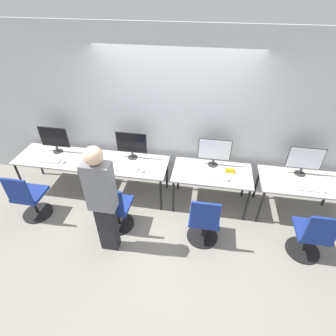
% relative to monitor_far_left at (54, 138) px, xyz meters
% --- Properties ---
extents(ground_plane, '(20.00, 20.00, 0.00)m').
position_rel_monitor_far_left_xyz_m(ground_plane, '(2.10, -0.50, -0.98)').
color(ground_plane, gray).
extents(wall_back, '(12.00, 0.05, 2.80)m').
position_rel_monitor_far_left_xyz_m(wall_back, '(2.10, 0.32, 0.42)').
color(wall_back, '#B7BCC1').
rests_on(wall_back, ground_plane).
extents(desk_far_left, '(1.29, 0.69, 0.70)m').
position_rel_monitor_far_left_xyz_m(desk_far_left, '(0.00, -0.15, -0.35)').
color(desk_far_left, '#BCB7AD').
rests_on(desk_far_left, ground_plane).
extents(monitor_far_left, '(0.53, 0.17, 0.49)m').
position_rel_monitor_far_left_xyz_m(monitor_far_left, '(0.00, 0.00, 0.00)').
color(monitor_far_left, '#2D2D2D').
rests_on(monitor_far_left, desk_far_left).
extents(keyboard_far_left, '(0.38, 0.14, 0.02)m').
position_rel_monitor_far_left_xyz_m(keyboard_far_left, '(0.00, -0.31, -0.27)').
color(keyboard_far_left, silver).
rests_on(keyboard_far_left, desk_far_left).
extents(mouse_far_left, '(0.06, 0.09, 0.03)m').
position_rel_monitor_far_left_xyz_m(mouse_far_left, '(0.27, -0.31, -0.26)').
color(mouse_far_left, silver).
rests_on(mouse_far_left, desk_far_left).
extents(office_chair_far_left, '(0.48, 0.48, 0.92)m').
position_rel_monitor_far_left_xyz_m(office_chair_far_left, '(-0.07, -0.95, -0.60)').
color(office_chair_far_left, black).
rests_on(office_chair_far_left, ground_plane).
extents(desk_left, '(1.29, 0.69, 0.70)m').
position_rel_monitor_far_left_xyz_m(desk_left, '(1.40, -0.15, -0.35)').
color(desk_left, '#BCB7AD').
rests_on(desk_left, ground_plane).
extents(monitor_left, '(0.53, 0.17, 0.49)m').
position_rel_monitor_far_left_xyz_m(monitor_left, '(1.40, 0.04, 0.00)').
color(monitor_left, '#2D2D2D').
rests_on(monitor_left, desk_left).
extents(keyboard_left, '(0.38, 0.14, 0.02)m').
position_rel_monitor_far_left_xyz_m(keyboard_left, '(1.40, -0.31, -0.27)').
color(keyboard_left, silver).
rests_on(keyboard_left, desk_left).
extents(mouse_left, '(0.06, 0.09, 0.03)m').
position_rel_monitor_far_left_xyz_m(mouse_left, '(1.67, -0.33, -0.26)').
color(mouse_left, silver).
rests_on(mouse_left, desk_left).
extents(office_chair_left, '(0.48, 0.48, 0.92)m').
position_rel_monitor_far_left_xyz_m(office_chair_left, '(1.38, -0.95, -0.60)').
color(office_chair_left, black).
rests_on(office_chair_left, ground_plane).
extents(person_left, '(0.36, 0.23, 1.76)m').
position_rel_monitor_far_left_xyz_m(person_left, '(1.39, -1.31, -0.01)').
color(person_left, '#232328').
rests_on(person_left, ground_plane).
extents(desk_right, '(1.29, 0.69, 0.70)m').
position_rel_monitor_far_left_xyz_m(desk_right, '(2.80, -0.15, -0.35)').
color(desk_right, '#BCB7AD').
rests_on(desk_right, ground_plane).
extents(monitor_right, '(0.53, 0.17, 0.49)m').
position_rel_monitor_far_left_xyz_m(monitor_right, '(2.80, 0.06, 0.00)').
color(monitor_right, '#2D2D2D').
rests_on(monitor_right, desk_right).
extents(keyboard_right, '(0.38, 0.14, 0.02)m').
position_rel_monitor_far_left_xyz_m(keyboard_right, '(2.80, -0.31, -0.27)').
color(keyboard_right, silver).
rests_on(keyboard_right, desk_right).
extents(mouse_right, '(0.06, 0.09, 0.03)m').
position_rel_monitor_far_left_xyz_m(mouse_right, '(3.05, -0.32, -0.26)').
color(mouse_right, silver).
rests_on(mouse_right, desk_right).
extents(office_chair_right, '(0.48, 0.48, 0.92)m').
position_rel_monitor_far_left_xyz_m(office_chair_right, '(2.74, -0.97, -0.60)').
color(office_chair_right, black).
rests_on(office_chair_right, ground_plane).
extents(desk_far_right, '(1.29, 0.69, 0.70)m').
position_rel_monitor_far_left_xyz_m(desk_far_right, '(4.20, -0.15, -0.35)').
color(desk_far_right, '#BCB7AD').
rests_on(desk_far_right, ground_plane).
extents(monitor_far_right, '(0.53, 0.17, 0.49)m').
position_rel_monitor_far_left_xyz_m(monitor_far_right, '(4.20, 0.05, 0.00)').
color(monitor_far_right, '#2D2D2D').
rests_on(monitor_far_right, desk_far_right).
extents(keyboard_far_right, '(0.38, 0.14, 0.02)m').
position_rel_monitor_far_left_xyz_m(keyboard_far_right, '(4.20, -0.32, -0.27)').
color(keyboard_far_right, silver).
rests_on(keyboard_far_right, desk_far_right).
extents(mouse_far_right, '(0.06, 0.09, 0.03)m').
position_rel_monitor_far_left_xyz_m(mouse_far_right, '(4.45, -0.35, -0.26)').
color(mouse_far_right, silver).
rests_on(mouse_far_right, desk_far_right).
extents(office_chair_far_right, '(0.48, 0.48, 0.92)m').
position_rel_monitor_far_left_xyz_m(office_chair_far_right, '(4.22, -0.98, -0.60)').
color(office_chair_far_right, black).
rests_on(office_chair_far_right, ground_plane).
extents(placard_right, '(0.16, 0.03, 0.08)m').
position_rel_monitor_far_left_xyz_m(placard_right, '(3.08, -0.11, -0.24)').
color(placard_right, yellow).
rests_on(placard_right, desk_right).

